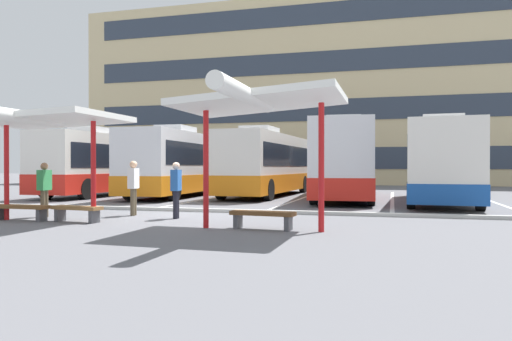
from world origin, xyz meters
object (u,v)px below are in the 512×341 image
Objects in this scene: bench_2 at (263,216)px; waiting_passenger_0 at (133,184)px; coach_bus_4 at (441,164)px; waiting_shelter_0 at (42,121)px; bench_0 at (21,209)px; waiting_passenger_2 at (44,186)px; bench_1 at (77,210)px; coach_bus_3 at (345,162)px; coach_bus_2 at (267,165)px; coach_bus_1 at (187,165)px; coach_bus_0 at (107,165)px; waiting_passenger_1 at (176,186)px; waiting_shelter_1 at (259,103)px.

waiting_passenger_0 reaches higher than bench_2.
waiting_shelter_0 is at bearing -136.44° from coach_bus_4.
waiting_passenger_2 reaches higher than bench_0.
bench_1 is at bearing -26.36° from waiting_passenger_2.
waiting_passenger_2 is (-8.04, -11.56, -0.81)m from coach_bus_3.
coach_bus_2 is 6.14× the size of waiting_passenger_0.
waiting_passenger_2 is at bearing -106.99° from coach_bus_2.
coach_bus_3 reaches higher than bench_2.
coach_bus_1 reaches higher than coach_bus_2.
bench_0 is at bearing -68.62° from coach_bus_0.
waiting_shelter_0 is at bearing -12.71° from bench_0.
waiting_passenger_1 is (1.69, -0.48, -0.04)m from waiting_passenger_0.
waiting_passenger_2 is at bearing 168.74° from waiting_shelter_1.
coach_bus_1 is 0.99× the size of coach_bus_3.
bench_0 is at bearing -122.78° from coach_bus_3.
bench_0 and bench_2 have the same top height.
waiting_shelter_0 is at bearing -179.06° from bench_2.
coach_bus_3 is at bearing -2.52° from coach_bus_1.
coach_bus_1 is at bearing 177.48° from coach_bus_3.
waiting_shelter_1 is (5.42, -0.55, 2.73)m from bench_1.
waiting_shelter_0 is 6.79m from bench_2.
bench_0 is (4.63, -11.82, -1.30)m from coach_bus_0.
coach_bus_4 reaches higher than waiting_passenger_0.
coach_bus_0 is 13.28m from waiting_shelter_0.
coach_bus_1 is 15.47m from waiting_shelter_1.
coach_bus_2 is at bearing 8.72° from coach_bus_1.
coach_bus_0 is 17.12m from waiting_shelter_1.
coach_bus_2 is (4.32, 0.66, -0.03)m from coach_bus_1.
bench_0 is 7.22m from bench_2.
coach_bus_3 is at bearing 86.15° from bench_2.
waiting_shelter_0 is at bearing -119.38° from coach_bus_3.
coach_bus_2 is 6.83× the size of bench_1.
coach_bus_1 reaches higher than bench_0.
waiting_passenger_2 is (0.47, -11.94, -0.69)m from coach_bus_1.
bench_1 is 0.94× the size of bench_2.
waiting_passenger_0 is (2.40, 2.16, 0.67)m from bench_0.
coach_bus_2 is 2.21× the size of waiting_shelter_0.
coach_bus_2 is 6.34× the size of waiting_passenger_1.
bench_0 is 1.06× the size of waiting_passenger_2.
coach_bus_0 is at bearing 133.98° from waiting_shelter_1.
waiting_shelter_0 is at bearing -84.19° from coach_bus_1.
bench_0 is 1.80m from bench_1.
bench_2 is at bearing -93.85° from coach_bus_3.
coach_bus_0 is 16.85m from bench_2.
bench_0 is 1.02× the size of waiting_passenger_0.
waiting_shelter_0 is at bearing -149.30° from waiting_passenger_1.
coach_bus_0 is 11.96m from waiting_passenger_0.
coach_bus_2 reaches higher than waiting_shelter_0.
coach_bus_1 is at bearing 104.77° from waiting_passenger_0.
waiting_shelter_0 is (-2.98, -13.78, 1.19)m from coach_bus_2.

